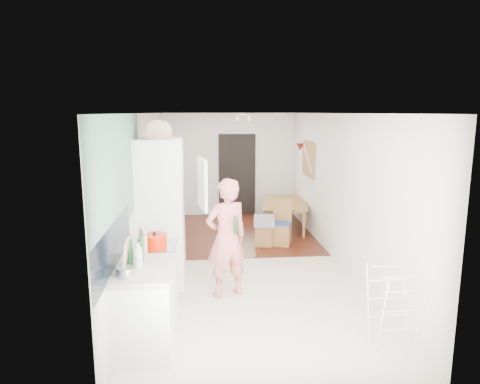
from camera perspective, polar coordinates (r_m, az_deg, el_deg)
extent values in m
cube|color=silver|center=(7.36, 0.34, -9.40)|extent=(3.20, 7.00, 0.01)
cube|color=#5A1E10|center=(9.11, -0.78, -5.40)|extent=(3.20, 3.30, 0.01)
cube|color=slate|center=(5.01, -15.74, 2.55)|extent=(0.02, 3.00, 1.30)
cube|color=black|center=(4.64, -16.47, -7.01)|extent=(0.02, 1.90, 0.50)
cube|color=black|center=(10.51, -0.40, 2.30)|extent=(0.90, 0.04, 2.00)
cube|color=white|center=(4.85, -12.58, -15.16)|extent=(0.60, 0.90, 0.86)
cube|color=beige|center=(4.67, -12.81, -10.07)|extent=(0.62, 0.92, 0.06)
cube|color=white|center=(5.53, -11.60, -11.71)|extent=(0.60, 0.60, 0.88)
cube|color=#B7B7B9|center=(5.37, -11.78, -7.16)|extent=(0.60, 0.60, 0.04)
cube|color=white|center=(6.30, -10.54, -2.82)|extent=(0.66, 0.66, 2.15)
cube|color=white|center=(5.88, -5.03, 1.09)|extent=(0.14, 0.56, 0.70)
cube|color=white|center=(6.19, -7.82, 1.50)|extent=(0.02, 0.52, 0.66)
cube|color=tan|center=(9.12, 9.14, 4.37)|extent=(0.03, 0.90, 0.70)
cube|color=olive|center=(9.12, 9.05, 4.37)|extent=(0.00, 0.94, 0.74)
cone|color=maroon|center=(9.72, 8.00, 5.97)|extent=(0.18, 0.18, 0.16)
imported|color=#DD7267|center=(5.83, -1.81, -4.74)|extent=(0.83, 0.69, 1.95)
imported|color=olive|center=(9.47, 6.21, -3.32)|extent=(1.06, 1.55, 0.50)
cube|color=gray|center=(8.10, 3.26, -3.85)|extent=(0.44, 0.44, 0.17)
cylinder|color=#C51A00|center=(5.21, -11.30, -6.47)|extent=(0.30, 0.30, 0.17)
cylinder|color=#B7B7B9|center=(4.45, -15.02, -10.23)|extent=(0.18, 0.18, 0.09)
cylinder|color=#153F1E|center=(5.64, -0.61, -4.47)|extent=(0.05, 0.05, 0.25)
cylinder|color=#153F1E|center=(4.67, -14.49, -7.97)|extent=(0.08, 0.08, 0.28)
cylinder|color=#153F1E|center=(4.77, -13.12, -7.62)|extent=(0.07, 0.07, 0.26)
cylinder|color=beige|center=(4.62, -13.41, -8.54)|extent=(0.11, 0.11, 0.22)
cylinder|color=tan|center=(5.06, -12.57, -6.78)|extent=(0.08, 0.08, 0.22)
cylinder|color=tan|center=(5.13, -12.91, -6.46)|extent=(0.08, 0.08, 0.23)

